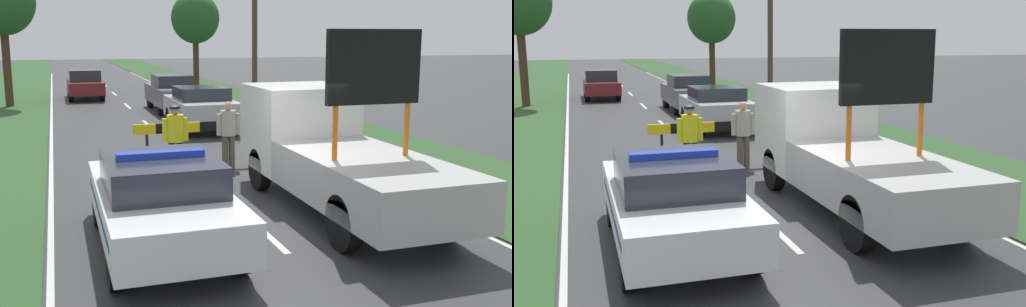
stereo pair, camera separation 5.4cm
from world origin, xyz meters
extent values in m
plane|color=#333335|center=(0.00, 0.00, 0.00)|extent=(160.00, 160.00, 0.00)
cube|color=silver|center=(0.00, -0.52, 0.00)|extent=(0.12, 2.46, 0.01)
cube|color=silver|center=(0.00, 5.98, 0.00)|extent=(0.12, 2.46, 0.01)
cube|color=silver|center=(0.00, 12.48, 0.00)|extent=(0.12, 2.46, 0.01)
cube|color=silver|center=(0.00, 18.98, 0.00)|extent=(0.12, 2.46, 0.01)
cube|color=silver|center=(0.00, 25.48, 0.00)|extent=(0.12, 2.46, 0.01)
cube|color=silver|center=(0.00, 31.98, 0.00)|extent=(0.12, 2.46, 0.01)
cube|color=silver|center=(0.00, 38.49, 0.00)|extent=(0.12, 2.46, 0.01)
cube|color=silver|center=(0.00, 44.99, 0.00)|extent=(0.12, 2.46, 0.01)
cube|color=silver|center=(-3.41, 15.86, 0.00)|extent=(0.10, 61.23, 0.01)
cube|color=silver|center=(3.41, 15.86, 0.00)|extent=(0.10, 61.23, 0.01)
cube|color=#2D5128|center=(-5.70, 20.00, 0.01)|extent=(4.37, 120.00, 0.03)
cube|color=#2D5128|center=(5.70, 20.00, 0.01)|extent=(4.37, 120.00, 0.03)
cube|color=white|center=(-1.76, -0.80, 0.67)|extent=(1.88, 4.57, 0.61)
cube|color=#282D38|center=(-1.76, -0.94, 1.21)|extent=(1.65, 2.10, 0.47)
cylinder|color=black|center=(-2.58, 0.62, 0.36)|extent=(0.24, 0.72, 0.72)
cylinder|color=black|center=(-0.94, 0.62, 0.36)|extent=(0.24, 0.72, 0.72)
cylinder|color=black|center=(-2.58, -2.22, 0.36)|extent=(0.24, 0.72, 0.72)
cylinder|color=black|center=(-0.94, -2.22, 0.36)|extent=(0.24, 0.72, 0.72)
cube|color=#1E38C6|center=(-1.76, -0.94, 1.50)|extent=(1.32, 0.24, 0.10)
cube|color=#193399|center=(-1.76, -0.80, 0.70)|extent=(1.89, 3.75, 0.10)
cube|color=black|center=(-1.76, 1.53, 0.61)|extent=(1.03, 0.08, 0.37)
cube|color=white|center=(1.76, 2.11, 1.33)|extent=(2.01, 2.07, 1.77)
cube|color=#232833|center=(1.76, 3.13, 1.65)|extent=(1.71, 0.04, 0.78)
cube|color=#B2B2AD|center=(1.76, -1.03, 0.84)|extent=(2.01, 4.21, 0.80)
cylinder|color=#D16619|center=(1.09, -1.03, 1.69)|extent=(0.09, 0.09, 0.90)
cylinder|color=#D16619|center=(2.43, -1.03, 1.69)|extent=(0.09, 0.09, 0.90)
cube|color=black|center=(1.76, -1.03, 2.75)|extent=(1.67, 0.12, 1.22)
cylinder|color=black|center=(0.87, 2.11, 0.44)|extent=(0.24, 0.89, 0.89)
cylinder|color=black|center=(2.64, 2.11, 0.44)|extent=(0.24, 0.89, 0.89)
cylinder|color=black|center=(0.87, -1.87, 0.44)|extent=(0.24, 0.89, 0.89)
cylinder|color=black|center=(2.64, -1.87, 0.44)|extent=(0.24, 0.89, 0.89)
cylinder|color=black|center=(-1.16, 4.68, 0.45)|extent=(0.07, 0.07, 0.91)
cylinder|color=black|center=(1.46, 4.68, 0.45)|extent=(0.07, 0.07, 0.91)
cube|color=yellow|center=(-1.21, 4.68, 1.03)|extent=(0.55, 0.08, 0.24)
cube|color=black|center=(-0.67, 4.68, 1.03)|extent=(0.55, 0.08, 0.24)
cube|color=yellow|center=(-0.12, 4.68, 1.03)|extent=(0.55, 0.08, 0.24)
cube|color=black|center=(0.43, 4.68, 1.03)|extent=(0.55, 0.08, 0.24)
cube|color=yellow|center=(0.97, 4.68, 1.03)|extent=(0.55, 0.08, 0.24)
cube|color=black|center=(1.52, 4.68, 1.03)|extent=(0.55, 0.08, 0.24)
cylinder|color=#191E38|center=(-0.70, 3.82, 0.42)|extent=(0.16, 0.16, 0.84)
cylinder|color=#191E38|center=(-0.53, 3.82, 0.42)|extent=(0.16, 0.16, 0.84)
cylinder|color=yellow|center=(-0.62, 3.82, 1.15)|extent=(0.38, 0.38, 0.63)
cylinder|color=yellow|center=(-0.86, 3.82, 1.12)|extent=(0.13, 0.13, 0.53)
cylinder|color=yellow|center=(-0.38, 3.82, 1.12)|extent=(0.13, 0.13, 0.53)
sphere|color=#A57A5B|center=(-0.62, 3.82, 1.58)|extent=(0.22, 0.22, 0.22)
cylinder|color=#141933|center=(-0.62, 3.82, 1.63)|extent=(0.25, 0.25, 0.05)
cylinder|color=brown|center=(0.72, 4.36, 0.41)|extent=(0.16, 0.16, 0.83)
cylinder|color=brown|center=(0.89, 4.36, 0.41)|extent=(0.16, 0.16, 0.83)
cylinder|color=#B2AD9E|center=(0.81, 4.36, 1.14)|extent=(0.38, 0.38, 0.62)
cylinder|color=#B2AD9E|center=(0.57, 4.36, 1.11)|extent=(0.12, 0.12, 0.53)
cylinder|color=#B2AD9E|center=(1.04, 4.36, 1.11)|extent=(0.12, 0.12, 0.53)
sphere|color=tan|center=(0.81, 4.36, 1.56)|extent=(0.21, 0.21, 0.21)
cube|color=black|center=(-0.52, 4.82, 0.01)|extent=(0.41, 0.41, 0.03)
cone|color=orange|center=(-0.52, 4.82, 0.30)|extent=(0.35, 0.35, 0.54)
cylinder|color=white|center=(-0.52, 4.82, 0.33)|extent=(0.20, 0.20, 0.08)
cube|color=black|center=(-1.98, 4.39, 0.01)|extent=(0.39, 0.39, 0.03)
cone|color=orange|center=(-1.98, 4.39, 0.28)|extent=(0.33, 0.33, 0.51)
cylinder|color=white|center=(-1.98, 4.39, 0.31)|extent=(0.19, 0.19, 0.07)
cube|color=#B2B2B7|center=(1.60, 10.69, 0.73)|extent=(1.94, 4.02, 0.73)
cube|color=#282D38|center=(1.60, 10.57, 1.31)|extent=(1.71, 1.85, 0.43)
cylinder|color=black|center=(0.75, 11.93, 0.36)|extent=(0.24, 0.72, 0.72)
cylinder|color=black|center=(2.45, 11.93, 0.36)|extent=(0.24, 0.72, 0.72)
cylinder|color=black|center=(0.75, 9.44, 0.36)|extent=(0.24, 0.72, 0.72)
cylinder|color=black|center=(2.45, 9.44, 0.36)|extent=(0.24, 0.72, 0.72)
cube|color=slate|center=(1.67, 16.52, 0.72)|extent=(1.72, 4.59, 0.74)
cube|color=#282D38|center=(1.67, 16.38, 1.35)|extent=(1.52, 2.11, 0.50)
cylinder|color=black|center=(0.93, 17.94, 0.35)|extent=(0.24, 0.70, 0.70)
cylinder|color=black|center=(2.41, 17.94, 0.35)|extent=(0.24, 0.70, 0.70)
cylinder|color=black|center=(0.93, 15.09, 0.35)|extent=(0.24, 0.70, 0.70)
cylinder|color=black|center=(2.41, 15.09, 0.35)|extent=(0.24, 0.70, 0.70)
cube|color=maroon|center=(-1.70, 23.10, 0.64)|extent=(1.77, 4.31, 0.63)
cube|color=#282D38|center=(-1.70, 22.97, 1.24)|extent=(1.55, 1.98, 0.57)
cylinder|color=black|center=(-2.46, 24.43, 0.33)|extent=(0.24, 0.66, 0.66)
cylinder|color=black|center=(-0.94, 24.43, 0.33)|extent=(0.24, 0.66, 0.66)
cylinder|color=black|center=(-2.46, 21.76, 0.33)|extent=(0.24, 0.66, 0.66)
cylinder|color=black|center=(-0.94, 21.76, 0.33)|extent=(0.24, 0.66, 0.66)
cylinder|color=#42301E|center=(5.33, 27.60, 1.62)|extent=(0.37, 0.37, 3.25)
ellipsoid|color=#235623|center=(5.33, 27.60, 4.37)|extent=(3.00, 3.00, 3.15)
cylinder|color=#42301E|center=(-5.26, 20.40, 1.86)|extent=(0.37, 0.37, 3.72)
ellipsoid|color=#235623|center=(-5.26, 20.40, 4.82)|extent=(2.94, 2.94, 3.09)
cylinder|color=#473828|center=(3.91, 11.62, 3.54)|extent=(0.20, 0.20, 7.08)
camera|label=1|loc=(-3.19, -9.74, 3.24)|focal=42.00mm
camera|label=2|loc=(-3.14, -9.76, 3.24)|focal=42.00mm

